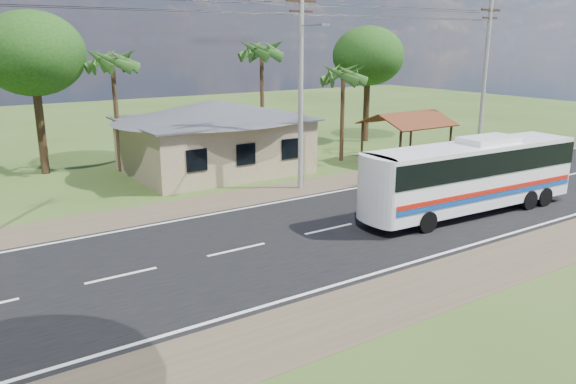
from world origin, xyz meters
The scene contains 14 objects.
ground centered at (0.00, 0.00, 0.00)m, with size 120.00×120.00×0.00m, color #2E4819.
road centered at (0.00, 0.00, 0.01)m, with size 120.00×16.00×0.03m.
house centered at (1.00, 13.00, 2.64)m, with size 12.40×10.00×5.00m.
waiting_shed centered at (13.00, 8.50, 2.73)m, with size 5.20×4.48×3.35m.
concrete_barrier centered at (12.00, 5.60, 0.45)m, with size 7.00×0.30×0.90m, color #9E9E99.
utility_poles centered at (2.67, 6.49, 5.77)m, with size 32.80×2.22×11.00m.
palm_near centered at (9.50, 11.00, 5.71)m, with size 2.80×2.80×6.70m.
palm_mid centered at (6.00, 15.50, 7.16)m, with size 2.80×2.80×8.20m.
palm_far centered at (-4.00, 16.00, 6.68)m, with size 2.80×2.80×7.70m.
tree_behind_house centered at (-8.00, 18.00, 7.12)m, with size 6.00×6.00×9.61m.
tree_behind_shed centered at (16.00, 16.00, 6.68)m, with size 5.60×5.60×9.02m.
coach_bus centered at (7.02, -1.70, 2.03)m, with size 11.53×3.00×3.55m.
motorcycle centered at (13.77, 6.75, 0.42)m, with size 0.55×1.58×0.83m, color black.
person centered at (6.62, 4.67, 0.88)m, with size 0.64×0.42×1.76m, color navy.
Camera 1 is at (-14.10, -18.11, 7.84)m, focal length 35.00 mm.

